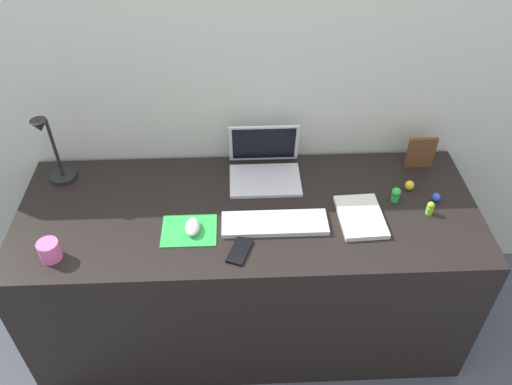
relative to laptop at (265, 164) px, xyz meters
The scene contains 16 objects.
ground_plane 0.83m from the laptop, 108.77° to the right, with size 6.00×6.00×0.00m, color #474C56.
back_wall 0.19m from the laptop, 114.90° to the left, with size 3.05×0.05×1.50m, color beige.
desk 0.49m from the laptop, 108.77° to the right, with size 1.85×0.70×0.74m, color black.
laptop is the anchor object (origin of this frame).
keyboard 0.32m from the laptop, 85.95° to the right, with size 0.41×0.13×0.02m, color silver.
mousepad 0.46m from the laptop, 132.51° to the right, with size 0.21×0.17×0.00m, color green.
mouse 0.45m from the laptop, 131.17° to the right, with size 0.06×0.10×0.03m, color silver.
cell_phone 0.47m from the laptop, 104.36° to the right, with size 0.06×0.13×0.01m, color black.
desk_lamp 0.87m from the laptop, behind, with size 0.11×0.15×0.34m.
notebook_pad 0.47m from the laptop, 39.19° to the right, with size 0.17×0.24×0.02m, color silver.
picture_frame 0.68m from the laptop, ahead, with size 0.12×0.02×0.15m, color brown.
coffee_mug 0.92m from the laptop, 150.58° to the right, with size 0.08×0.08×0.08m, color pink.
toy_figurine_green 0.56m from the laptop, 20.65° to the right, with size 0.04×0.04×0.06m.
toy_figurine_lime 0.70m from the laptop, 23.40° to the right, with size 0.03×0.03×0.06m.
toy_figurine_blue 0.72m from the laptop, 16.58° to the right, with size 0.03×0.03×0.04m, color blue.
toy_figurine_yellow 0.61m from the laptop, 12.16° to the right, with size 0.04×0.04×0.04m, color yellow.
Camera 1 is at (-0.03, -1.50, 2.15)m, focal length 36.12 mm.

